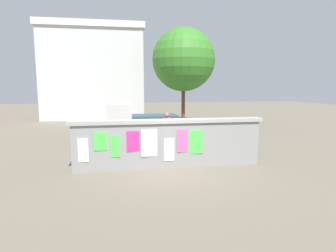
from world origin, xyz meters
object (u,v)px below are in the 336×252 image
Objects in this scene: motorcycle at (106,142)px; bicycle_near at (204,139)px; person_walking at (167,127)px; tree_roadside at (184,60)px; auto_rickshaw_truck at (138,122)px.

motorcycle is 1.14× the size of bicycle_near.
motorcycle is 2.64m from person_walking.
motorcycle is at bearing -174.32° from person_walking.
tree_roadside reaches higher than bicycle_near.
person_walking is at bearing 5.68° from motorcycle.
auto_rickshaw_truck is 3.69m from bicycle_near.
auto_rickshaw_truck is 7.13m from tree_roadside.
auto_rickshaw_truck is at bearing 110.94° from person_walking.
tree_roadside is at bearing 54.99° from auto_rickshaw_truck.
bicycle_near is 1.90m from person_walking.
person_walking is at bearing -69.06° from auto_rickshaw_truck.
bicycle_near is (2.79, -2.36, -0.54)m from auto_rickshaw_truck.
tree_roadside reaches higher than person_walking.
auto_rickshaw_truck is 3.35m from motorcycle.
auto_rickshaw_truck is at bearing 139.79° from bicycle_near.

